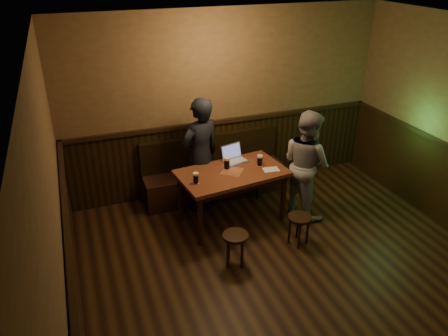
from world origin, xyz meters
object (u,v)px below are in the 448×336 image
at_px(stool_left, 235,240).
at_px(person_grey, 306,164).
at_px(pub_table, 232,178).
at_px(person_suit, 201,155).
at_px(bench, 213,176).
at_px(stool_right, 299,222).
at_px(pint_right, 260,160).
at_px(pint_left, 196,178).
at_px(laptop, 234,157).
at_px(pint_mid, 227,163).

height_order(stool_left, person_grey, person_grey).
distance_m(pub_table, person_grey, 1.08).
xyz_separation_m(pub_table, person_grey, (1.07, -0.15, 0.11)).
bearing_deg(person_suit, stool_left, 70.61).
distance_m(bench, stool_right, 1.74).
height_order(pub_table, pint_right, pint_right).
distance_m(pub_table, pint_left, 0.61).
relative_size(pint_left, person_suit, 0.09).
bearing_deg(bench, laptop, -72.87).
relative_size(pint_left, person_grey, 0.10).
bearing_deg(person_suit, pint_mid, 106.07).
height_order(bench, pint_mid, pint_mid).
bearing_deg(stool_left, person_grey, 29.34).
bearing_deg(pub_table, pint_left, -172.38).
height_order(stool_right, pint_left, pint_left).
bearing_deg(person_grey, stool_left, 107.26).
distance_m(pint_right, person_suit, 0.85).
height_order(bench, stool_left, bench).
relative_size(pub_table, stool_right, 3.70).
distance_m(bench, laptop, 0.73).
bearing_deg(person_suit, person_grey, 136.55).
distance_m(stool_left, pint_right, 1.32).
distance_m(stool_right, pint_left, 1.46).
bearing_deg(pint_mid, stool_right, -54.94).
distance_m(pub_table, person_suit, 0.59).
xyz_separation_m(stool_right, laptop, (-0.47, 1.15, 0.51)).
bearing_deg(bench, stool_left, -100.32).
bearing_deg(pub_table, laptop, 57.81).
relative_size(stool_right, person_grey, 0.27).
bearing_deg(person_suit, stool_right, 106.22).
bearing_deg(pub_table, stool_left, -115.71).
xyz_separation_m(pint_right, person_suit, (-0.73, 0.44, 0.00)).
relative_size(pub_table, pint_left, 10.27).
relative_size(stool_left, laptop, 1.14).
bearing_deg(pint_left, laptop, 33.06).
distance_m(stool_right, person_grey, 0.93).
xyz_separation_m(pint_left, pint_mid, (0.52, 0.25, 0.01)).
distance_m(laptop, person_suit, 0.47).
bearing_deg(bench, stool_right, -69.13).
height_order(pub_table, person_suit, person_suit).
relative_size(pint_mid, laptop, 0.45).
bearing_deg(laptop, pub_table, -128.47).
relative_size(pub_table, person_suit, 0.90).
height_order(pint_left, person_suit, person_suit).
distance_m(pint_mid, laptop, 0.28).
height_order(stool_left, stool_right, stool_left).
bearing_deg(laptop, pint_left, -160.27).
xyz_separation_m(pint_left, person_suit, (0.26, 0.62, 0.00)).
bearing_deg(person_grey, pint_left, 77.80).
bearing_deg(stool_left, pint_left, 107.57).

